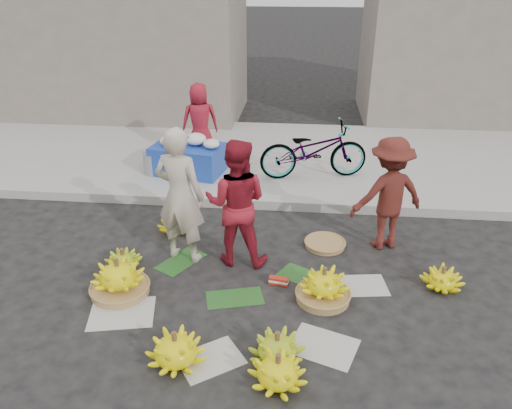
# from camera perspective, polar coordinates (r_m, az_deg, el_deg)

# --- Properties ---
(ground) EXTENTS (80.00, 80.00, 0.00)m
(ground) POSITION_cam_1_polar(r_m,az_deg,el_deg) (6.00, -1.22, -9.56)
(ground) COLOR black
(ground) RESTS_ON ground
(curb) EXTENTS (40.00, 0.25, 0.15)m
(curb) POSITION_cam_1_polar(r_m,az_deg,el_deg) (7.85, 0.69, 0.26)
(curb) COLOR #999691
(curb) RESTS_ON ground
(sidewalk) EXTENTS (40.00, 4.00, 0.12)m
(sidewalk) POSITION_cam_1_polar(r_m,az_deg,el_deg) (9.78, 1.80, 5.53)
(sidewalk) COLOR #999691
(sidewalk) RESTS_ON ground
(building_left) EXTENTS (6.00, 3.00, 4.00)m
(building_left) POSITION_cam_1_polar(r_m,az_deg,el_deg) (12.97, -15.97, 18.58)
(building_left) COLOR gray
(building_left) RESTS_ON sidewalk
(building_right) EXTENTS (5.00, 3.00, 5.00)m
(building_right) POSITION_cam_1_polar(r_m,az_deg,el_deg) (13.16, 24.42, 19.65)
(building_right) COLOR gray
(building_right) RESTS_ON sidewalk
(newspaper_scatter) EXTENTS (3.20, 1.80, 0.00)m
(newspaper_scatter) POSITION_cam_1_polar(r_m,az_deg,el_deg) (5.38, -2.27, -14.49)
(newspaper_scatter) COLOR beige
(newspaper_scatter) RESTS_ON ground
(banana_leaves) EXTENTS (2.00, 1.00, 0.00)m
(banana_leaves) POSITION_cam_1_polar(r_m,az_deg,el_deg) (6.17, -1.93, -8.40)
(banana_leaves) COLOR #1B4D19
(banana_leaves) RESTS_ON ground
(banana_bunch_0) EXTENTS (0.79, 0.79, 0.46)m
(banana_bunch_0) POSITION_cam_1_polar(r_m,az_deg,el_deg) (6.03, -15.43, -8.13)
(banana_bunch_0) COLOR olive
(banana_bunch_0) RESTS_ON ground
(banana_bunch_1) EXTENTS (0.75, 0.75, 0.36)m
(banana_bunch_1) POSITION_cam_1_polar(r_m,az_deg,el_deg) (5.02, -9.20, -16.01)
(banana_bunch_1) COLOR #F4EC0C
(banana_bunch_1) RESTS_ON ground
(banana_bunch_2) EXTENTS (0.62, 0.62, 0.33)m
(banana_bunch_2) POSITION_cam_1_polar(r_m,az_deg,el_deg) (5.01, 2.43, -16.05)
(banana_bunch_2) COLOR #81A417
(banana_bunch_2) RESTS_ON ground
(banana_bunch_3) EXTENTS (0.68, 0.68, 0.34)m
(banana_bunch_3) POSITION_cam_1_polar(r_m,az_deg,el_deg) (4.78, 2.51, -18.47)
(banana_bunch_3) COLOR #F4EC0C
(banana_bunch_3) RESTS_ON ground
(banana_bunch_4) EXTENTS (0.61, 0.61, 0.43)m
(banana_bunch_4) POSITION_cam_1_polar(r_m,az_deg,el_deg) (5.78, 7.73, -9.22)
(banana_bunch_4) COLOR olive
(banana_bunch_4) RESTS_ON ground
(banana_bunch_5) EXTENTS (0.52, 0.52, 0.29)m
(banana_bunch_5) POSITION_cam_1_polar(r_m,az_deg,el_deg) (6.34, 20.50, -7.98)
(banana_bunch_5) COLOR #F4EC0C
(banana_bunch_5) RESTS_ON ground
(banana_bunch_6) EXTENTS (0.53, 0.53, 0.28)m
(banana_bunch_6) POSITION_cam_1_polar(r_m,az_deg,el_deg) (6.52, -14.93, -6.15)
(banana_bunch_6) COLOR #81A417
(banana_bunch_6) RESTS_ON ground
(banana_bunch_7) EXTENTS (0.46, 0.46, 0.28)m
(banana_bunch_7) POSITION_cam_1_polar(r_m,az_deg,el_deg) (7.20, -9.31, -2.27)
(banana_bunch_7) COLOR #F4EC0C
(banana_bunch_7) RESTS_ON ground
(basket_spare) EXTENTS (0.69, 0.69, 0.06)m
(basket_spare) POSITION_cam_1_polar(r_m,az_deg,el_deg) (6.87, 7.88, -4.48)
(basket_spare) COLOR olive
(basket_spare) RESTS_ON ground
(incense_stack) EXTENTS (0.24, 0.11, 0.09)m
(incense_stack) POSITION_cam_1_polar(r_m,az_deg,el_deg) (6.04, 2.61, -8.72)
(incense_stack) COLOR red
(incense_stack) RESTS_ON ground
(vendor_cream) EXTENTS (0.73, 0.57, 1.77)m
(vendor_cream) POSITION_cam_1_polar(r_m,az_deg,el_deg) (6.23, -8.69, 0.98)
(vendor_cream) COLOR beige
(vendor_cream) RESTS_ON ground
(vendor_red) EXTENTS (0.83, 0.66, 1.64)m
(vendor_red) POSITION_cam_1_polar(r_m,az_deg,el_deg) (6.13, -2.27, 0.17)
(vendor_red) COLOR #A61927
(vendor_red) RESTS_ON ground
(man_striped) EXTENTS (1.13, 0.88, 1.54)m
(man_striped) POSITION_cam_1_polar(r_m,az_deg,el_deg) (6.70, 14.91, 1.15)
(man_striped) COLOR maroon
(man_striped) RESTS_ON ground
(flower_table) EXTENTS (1.31, 0.96, 0.69)m
(flower_table) POSITION_cam_1_polar(r_m,az_deg,el_deg) (8.84, -7.75, 5.39)
(flower_table) COLOR #17369B
(flower_table) RESTS_ON sidewalk
(grey_bucket) EXTENTS (0.33, 0.33, 0.37)m
(grey_bucket) POSITION_cam_1_polar(r_m,az_deg,el_deg) (8.94, -11.71, 4.64)
(grey_bucket) COLOR gray
(grey_bucket) RESTS_ON sidewalk
(flower_vendor) EXTENTS (0.79, 0.65, 1.40)m
(flower_vendor) POSITION_cam_1_polar(r_m,az_deg,el_deg) (9.44, -6.43, 9.48)
(flower_vendor) COLOR #A61927
(flower_vendor) RESTS_ON sidewalk
(bicycle) EXTENTS (1.01, 1.93, 0.97)m
(bicycle) POSITION_cam_1_polar(r_m,az_deg,el_deg) (8.56, 6.60, 6.17)
(bicycle) COLOR gray
(bicycle) RESTS_ON sidewalk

